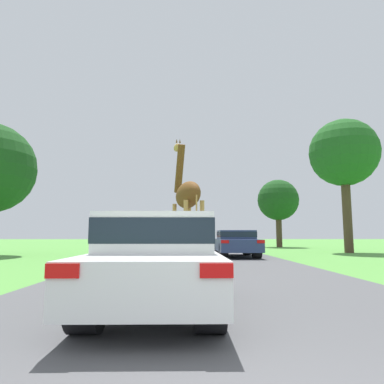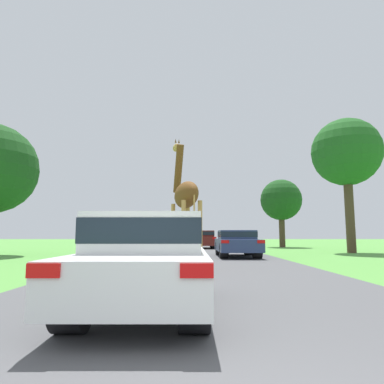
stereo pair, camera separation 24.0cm
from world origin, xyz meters
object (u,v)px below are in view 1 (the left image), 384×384
at_px(car_queue_right, 236,242).
at_px(tree_right_cluster, 344,154).
at_px(giraffe_near_road, 187,196).
at_px(tree_left_edge, 278,200).
at_px(car_lead_maroon, 157,258).
at_px(car_queue_left, 202,239).

xyz_separation_m(car_queue_right, tree_right_cluster, (7.54, 3.56, 5.54)).
bearing_deg(tree_right_cluster, car_queue_right, -154.72).
xyz_separation_m(giraffe_near_road, tree_left_edge, (8.27, 18.80, 1.73)).
height_order(tree_left_edge, tree_right_cluster, tree_right_cluster).
bearing_deg(tree_right_cluster, tree_left_edge, 101.01).
height_order(car_lead_maroon, tree_right_cluster, tree_right_cluster).
bearing_deg(car_queue_left, tree_right_cluster, -38.54).
bearing_deg(car_lead_maroon, giraffe_near_road, 86.11).
distance_m(car_lead_maroon, car_queue_left, 23.07).
xyz_separation_m(giraffe_near_road, car_queue_right, (2.54, 5.91, -1.72)).
relative_size(car_lead_maroon, car_queue_right, 0.89).
distance_m(car_lead_maroon, car_queue_right, 12.77).
height_order(car_lead_maroon, car_queue_left, same).
relative_size(car_queue_right, tree_left_edge, 0.74).
bearing_deg(car_queue_right, car_queue_left, 96.92).
bearing_deg(tree_right_cluster, car_queue_left, 141.46).
xyz_separation_m(giraffe_near_road, car_queue_left, (1.26, 16.51, -1.69)).
bearing_deg(car_queue_right, giraffe_near_road, -113.28).
height_order(car_queue_left, tree_right_cluster, tree_right_cluster).
relative_size(car_queue_right, car_queue_left, 1.11).
bearing_deg(car_queue_left, car_lead_maroon, -94.22).
relative_size(car_lead_maroon, car_queue_left, 0.99).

